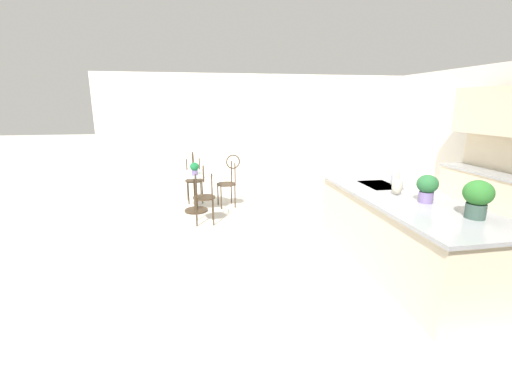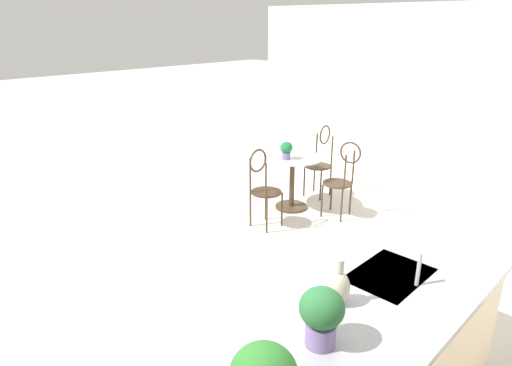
% 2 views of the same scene
% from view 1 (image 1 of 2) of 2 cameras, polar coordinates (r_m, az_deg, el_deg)
% --- Properties ---
extents(ground_plane, '(40.00, 40.00, 0.00)m').
position_cam_1_polar(ground_plane, '(4.55, 11.80, -12.83)').
color(ground_plane, beige).
extents(wall_left_window, '(0.12, 7.80, 2.70)m').
position_cam_1_polar(wall_left_window, '(8.21, 1.29, 9.06)').
color(wall_left_window, silver).
rests_on(wall_left_window, ground).
extents(kitchen_island, '(2.80, 1.06, 0.92)m').
position_cam_1_polar(kitchen_island, '(4.51, 23.70, -7.60)').
color(kitchen_island, beige).
rests_on(kitchen_island, ground).
extents(back_counter_run, '(2.44, 0.64, 1.52)m').
position_cam_1_polar(back_counter_run, '(6.52, 37.86, -2.72)').
color(back_counter_run, beige).
rests_on(back_counter_run, ground).
extents(bistro_table, '(0.80, 0.80, 0.74)m').
position_cam_1_polar(bistro_table, '(6.29, -10.53, -0.96)').
color(bistro_table, '#3D2D1E').
rests_on(bistro_table, ground).
extents(chair_near_window, '(0.48, 0.38, 1.04)m').
position_cam_1_polar(chair_near_window, '(5.54, -9.05, -1.54)').
color(chair_near_window, '#3D2D1E').
rests_on(chair_near_window, ground).
extents(chair_by_island, '(0.44, 0.51, 1.04)m').
position_cam_1_polar(chair_by_island, '(6.49, -4.76, 0.82)').
color(chair_by_island, '#3D2D1E').
rests_on(chair_by_island, ground).
extents(chair_toward_desk, '(0.50, 0.42, 1.04)m').
position_cam_1_polar(chair_toward_desk, '(6.92, -10.78, 1.44)').
color(chair_toward_desk, '#3D2D1E').
rests_on(chair_toward_desk, ground).
extents(sink_faucet, '(0.02, 0.02, 0.22)m').
position_cam_1_polar(sink_faucet, '(4.89, 22.62, 1.04)').
color(sink_faucet, '#B2B5BA').
rests_on(sink_faucet, kitchen_island).
extents(potted_plant_on_table, '(0.17, 0.17, 0.23)m').
position_cam_1_polar(potted_plant_on_table, '(6.06, -10.67, 2.62)').
color(potted_plant_on_table, '#7A669E').
rests_on(potted_plant_on_table, bistro_table).
extents(potted_plant_counter_far, '(0.27, 0.27, 0.38)m').
position_cam_1_polar(potted_plant_counter_far, '(3.81, 34.21, -1.99)').
color(potted_plant_counter_far, '#385147').
rests_on(potted_plant_counter_far, kitchen_island).
extents(potted_plant_counter_near, '(0.23, 0.23, 0.32)m').
position_cam_1_polar(potted_plant_counter_near, '(4.14, 27.68, -0.59)').
color(potted_plant_counter_near, '#7A669E').
rests_on(potted_plant_counter_near, kitchen_island).
extents(vase_on_counter, '(0.13, 0.13, 0.29)m').
position_cam_1_polar(vase_on_counter, '(4.35, 23.41, -0.49)').
color(vase_on_counter, '#BCB29E').
rests_on(vase_on_counter, kitchen_island).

